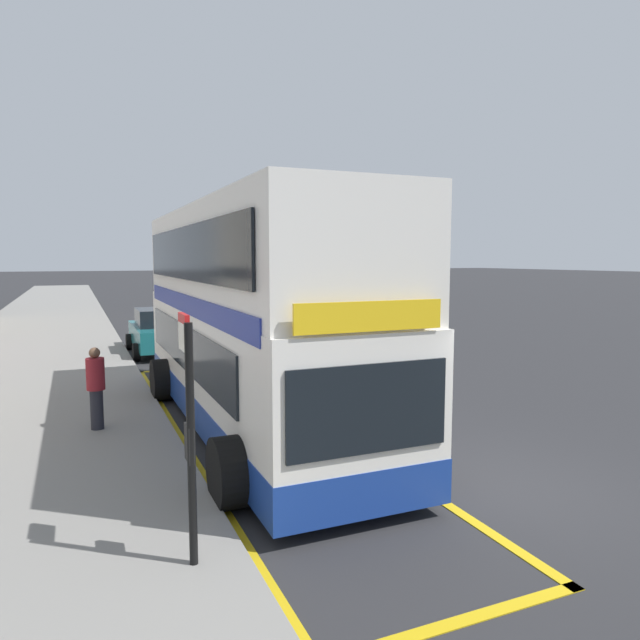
{
  "coord_description": "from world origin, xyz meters",
  "views": [
    {
      "loc": [
        -5.66,
        -6.39,
        3.4
      ],
      "look_at": [
        -0.37,
        5.9,
        1.96
      ],
      "focal_mm": 32.16,
      "sensor_mm": 36.0,
      "label": 1
    }
  ],
  "objects_px": {
    "parked_car_maroon_ahead": "(248,297)",
    "parked_car_teal_kerbside": "(159,331)",
    "bus_stop_sign": "(189,419)",
    "double_decker_bus": "(249,325)",
    "pedestrian_waiting_near_sign": "(96,385)",
    "parked_car_black_behind": "(219,292)"
  },
  "relations": [
    {
      "from": "parked_car_maroon_ahead",
      "to": "bus_stop_sign",
      "type": "bearing_deg",
      "value": -106.53
    },
    {
      "from": "parked_car_teal_kerbside",
      "to": "double_decker_bus",
      "type": "bearing_deg",
      "value": -88.32
    },
    {
      "from": "bus_stop_sign",
      "to": "parked_car_black_behind",
      "type": "bearing_deg",
      "value": 76.24
    },
    {
      "from": "double_decker_bus",
      "to": "pedestrian_waiting_near_sign",
      "type": "distance_m",
      "value": 3.12
    },
    {
      "from": "parked_car_teal_kerbside",
      "to": "parked_car_black_behind",
      "type": "relative_size",
      "value": 1.0
    },
    {
      "from": "parked_car_maroon_ahead",
      "to": "parked_car_teal_kerbside",
      "type": "bearing_deg",
      "value": -115.62
    },
    {
      "from": "parked_car_maroon_ahead",
      "to": "pedestrian_waiting_near_sign",
      "type": "relative_size",
      "value": 2.65
    },
    {
      "from": "bus_stop_sign",
      "to": "parked_car_black_behind",
      "type": "relative_size",
      "value": 0.64
    },
    {
      "from": "double_decker_bus",
      "to": "parked_car_teal_kerbside",
      "type": "xyz_separation_m",
      "value": [
        -0.45,
        9.87,
        -1.26
      ]
    },
    {
      "from": "parked_car_maroon_ahead",
      "to": "parked_car_teal_kerbside",
      "type": "relative_size",
      "value": 1.0
    },
    {
      "from": "parked_car_teal_kerbside",
      "to": "pedestrian_waiting_near_sign",
      "type": "height_order",
      "value": "pedestrian_waiting_near_sign"
    },
    {
      "from": "bus_stop_sign",
      "to": "parked_car_maroon_ahead",
      "type": "height_order",
      "value": "bus_stop_sign"
    },
    {
      "from": "double_decker_bus",
      "to": "parked_car_black_behind",
      "type": "distance_m",
      "value": 33.25
    },
    {
      "from": "bus_stop_sign",
      "to": "double_decker_bus",
      "type": "bearing_deg",
      "value": 67.28
    },
    {
      "from": "double_decker_bus",
      "to": "bus_stop_sign",
      "type": "distance_m",
      "value": 5.55
    },
    {
      "from": "parked_car_teal_kerbside",
      "to": "parked_car_maroon_ahead",
      "type": "bearing_deg",
      "value": 62.72
    },
    {
      "from": "pedestrian_waiting_near_sign",
      "to": "parked_car_black_behind",
      "type": "bearing_deg",
      "value": 72.72
    },
    {
      "from": "parked_car_maroon_ahead",
      "to": "pedestrian_waiting_near_sign",
      "type": "distance_m",
      "value": 27.52
    },
    {
      "from": "double_decker_bus",
      "to": "pedestrian_waiting_near_sign",
      "type": "relative_size",
      "value": 6.51
    },
    {
      "from": "bus_stop_sign",
      "to": "pedestrian_waiting_near_sign",
      "type": "bearing_deg",
      "value": 97.72
    },
    {
      "from": "double_decker_bus",
      "to": "pedestrian_waiting_near_sign",
      "type": "bearing_deg",
      "value": 171.04
    },
    {
      "from": "parked_car_teal_kerbside",
      "to": "parked_car_black_behind",
      "type": "xyz_separation_m",
      "value": [
        7.52,
        22.6,
        0.0
      ]
    }
  ]
}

